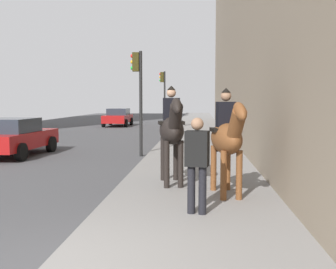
# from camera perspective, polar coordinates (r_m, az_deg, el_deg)

# --- Properties ---
(mounted_horse_near) EXTENTS (2.14, 0.82, 2.34)m
(mounted_horse_near) POSITION_cam_1_polar(r_m,az_deg,el_deg) (9.57, 0.55, 0.76)
(mounted_horse_near) COLOR black
(mounted_horse_near) RESTS_ON sidewalk_slab
(mounted_horse_far) EXTENTS (2.14, 0.83, 2.26)m
(mounted_horse_far) POSITION_cam_1_polar(r_m,az_deg,el_deg) (8.53, 8.29, -0.31)
(mounted_horse_far) COLOR brown
(mounted_horse_far) RESTS_ON sidewalk_slab
(pedestrian_greeting) EXTENTS (0.33, 0.44, 1.70)m
(pedestrian_greeting) POSITION_cam_1_polar(r_m,az_deg,el_deg) (7.12, 4.10, -3.44)
(pedestrian_greeting) COLOR black
(pedestrian_greeting) RESTS_ON sidewalk_slab
(car_near_lane) EXTENTS (4.47, 2.05, 1.44)m
(car_near_lane) POSITION_cam_1_polar(r_m,az_deg,el_deg) (33.55, -7.02, 2.47)
(car_near_lane) COLOR maroon
(car_near_lane) RESTS_ON ground
(car_mid_lane) EXTENTS (4.23, 2.26, 1.44)m
(car_mid_lane) POSITION_cam_1_polar(r_m,az_deg,el_deg) (16.49, -20.95, -0.27)
(car_mid_lane) COLOR maroon
(car_mid_lane) RESTS_ON ground
(traffic_light_near_curb) EXTENTS (0.20, 0.44, 3.93)m
(traffic_light_near_curb) POSITION_cam_1_polar(r_m,az_deg,el_deg) (15.29, -4.17, 6.75)
(traffic_light_near_curb) COLOR black
(traffic_light_near_curb) RESTS_ON ground
(traffic_light_far_curb) EXTENTS (0.20, 0.44, 4.12)m
(traffic_light_far_curb) POSITION_cam_1_polar(r_m,az_deg,el_deg) (28.58, -0.65, 6.10)
(traffic_light_far_curb) COLOR black
(traffic_light_far_curb) RESTS_ON ground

